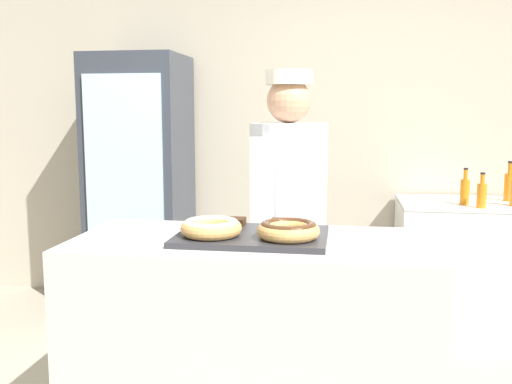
# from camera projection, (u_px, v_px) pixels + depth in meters

# --- Properties ---
(wall_back) EXTENTS (8.00, 0.06, 2.70)m
(wall_back) POSITION_uv_depth(u_px,v_px,m) (297.00, 129.00, 4.35)
(wall_back) COLOR #BCB29E
(wall_back) RESTS_ON ground_plane
(display_counter) EXTENTS (1.46, 0.67, 0.97)m
(display_counter) POSITION_uv_depth(u_px,v_px,m) (252.00, 352.00, 2.38)
(display_counter) COLOR beige
(display_counter) RESTS_ON ground_plane
(serving_tray) EXTENTS (0.61, 0.44, 0.02)m
(serving_tray) POSITION_uv_depth(u_px,v_px,m) (252.00, 236.00, 2.31)
(serving_tray) COLOR #2D2D33
(serving_tray) RESTS_ON display_counter
(donut_light_glaze) EXTENTS (0.24, 0.24, 0.07)m
(donut_light_glaze) POSITION_uv_depth(u_px,v_px,m) (211.00, 227.00, 2.26)
(donut_light_glaze) COLOR tan
(donut_light_glaze) RESTS_ON serving_tray
(donut_chocolate_glaze) EXTENTS (0.24, 0.24, 0.07)m
(donut_chocolate_glaze) POSITION_uv_depth(u_px,v_px,m) (288.00, 229.00, 2.22)
(donut_chocolate_glaze) COLOR tan
(donut_chocolate_glaze) RESTS_ON serving_tray
(brownie_back_left) EXTENTS (0.09, 0.09, 0.03)m
(brownie_back_left) POSITION_uv_depth(u_px,v_px,m) (235.00, 222.00, 2.48)
(brownie_back_left) COLOR #382111
(brownie_back_left) RESTS_ON serving_tray
(brownie_back_right) EXTENTS (0.09, 0.09, 0.03)m
(brownie_back_right) POSITION_uv_depth(u_px,v_px,m) (281.00, 223.00, 2.44)
(brownie_back_right) COLOR #382111
(brownie_back_right) RESTS_ON serving_tray
(baker_person) EXTENTS (0.39, 0.39, 1.69)m
(baker_person) POSITION_uv_depth(u_px,v_px,m) (288.00, 230.00, 2.90)
(baker_person) COLOR #4C4C51
(baker_person) RESTS_ON ground_plane
(beverage_fridge) EXTENTS (0.66, 0.63, 1.88)m
(beverage_fridge) POSITION_uv_depth(u_px,v_px,m) (140.00, 186.00, 4.18)
(beverage_fridge) COLOR #333842
(beverage_fridge) RESTS_ON ground_plane
(chest_freezer) EXTENTS (0.85, 0.67, 0.88)m
(chest_freezer) POSITION_uv_depth(u_px,v_px,m) (461.00, 264.00, 3.91)
(chest_freezer) COLOR white
(chest_freezer) RESTS_ON ground_plane
(bottle_orange_b) EXTENTS (0.06, 0.06, 0.24)m
(bottle_orange_b) POSITION_uv_depth(u_px,v_px,m) (465.00, 190.00, 3.74)
(bottle_orange_b) COLOR orange
(bottle_orange_b) RESTS_ON chest_freezer
(bottle_orange_b_b) EXTENTS (0.06, 0.06, 0.23)m
(bottle_orange_b_b) POSITION_uv_depth(u_px,v_px,m) (482.00, 194.00, 3.60)
(bottle_orange_b_b) COLOR orange
(bottle_orange_b_b) RESTS_ON chest_freezer
(bottle_orange_b_b_b) EXTENTS (0.07, 0.07, 0.27)m
(bottle_orange_b_b_b) POSITION_uv_depth(u_px,v_px,m) (509.00, 186.00, 3.88)
(bottle_orange_b_b_b) COLOR orange
(bottle_orange_b_b_b) RESTS_ON chest_freezer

